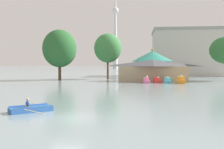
{
  "coord_description": "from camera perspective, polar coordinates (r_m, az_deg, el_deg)",
  "views": [
    {
      "loc": [
        4.95,
        -17.91,
        3.74
      ],
      "look_at": [
        0.74,
        25.87,
        2.17
      ],
      "focal_mm": 41.51,
      "sensor_mm": 36.0,
      "label": 1
    }
  ],
  "objects": [
    {
      "name": "boathouse",
      "position": [
        61.62,
        8.9,
        1.0
      ],
      "size": [
        16.83,
        7.74,
        5.05
      ],
      "color": "tan",
      "rests_on": "ground"
    },
    {
      "name": "pedal_boat_orange",
      "position": [
        55.18,
        14.93,
        -1.29
      ],
      "size": [
        1.99,
        2.94,
        1.76
      ],
      "rotation": [
        0.0,
        0.0,
        -1.7
      ],
      "color": "orange",
      "rests_on": "ground"
    },
    {
      "name": "background_building_block",
      "position": [
        96.97,
        15.99,
        4.63
      ],
      "size": [
        23.74,
        15.91,
        16.5
      ],
      "color": "beige",
      "rests_on": "ground"
    },
    {
      "name": "green_roof_pavilion",
      "position": [
        75.2,
        8.86,
        2.62
      ],
      "size": [
        11.85,
        11.85,
        8.55
      ],
      "color": "brown",
      "rests_on": "ground"
    },
    {
      "name": "pedal_boat_cyan",
      "position": [
        55.74,
        12.12,
        -1.35
      ],
      "size": [
        1.65,
        2.62,
        1.44
      ],
      "rotation": [
        0.0,
        0.0,
        -1.67
      ],
      "color": "#4CB7CC",
      "rests_on": "ground"
    },
    {
      "name": "shoreline_tree_tall_left",
      "position": [
        67.69,
        -11.48,
        5.63
      ],
      "size": [
        8.62,
        8.62,
        12.84
      ],
      "color": "brown",
      "rests_on": "ground"
    },
    {
      "name": "ground_plane",
      "position": [
        18.96,
        -9.89,
        -9.37
      ],
      "size": [
        2000.0,
        2000.0,
        0.0
      ],
      "primitive_type": "plane",
      "color": "gray"
    },
    {
      "name": "pedal_boat_red",
      "position": [
        56.24,
        9.94,
        -1.33
      ],
      "size": [
        1.64,
        2.81,
        1.4
      ],
      "rotation": [
        0.0,
        0.0,
        -1.46
      ],
      "color": "red",
      "rests_on": "ground"
    },
    {
      "name": "rowboat_with_rower",
      "position": [
        21.96,
        -17.46,
        -7.25
      ],
      "size": [
        3.4,
        3.44,
        1.21
      ],
      "rotation": [
        0.0,
        0.0,
        0.68
      ],
      "color": "#2D60AD",
      "rests_on": "ground"
    },
    {
      "name": "pedal_boat_pink",
      "position": [
        55.02,
        7.54,
        -1.39
      ],
      "size": [
        1.59,
        2.86,
        1.64
      ],
      "rotation": [
        0.0,
        0.0,
        -1.47
      ],
      "color": "pink",
      "rests_on": "ground"
    },
    {
      "name": "shoreline_tree_mid",
      "position": [
        70.94,
        -0.93,
        5.82
      ],
      "size": [
        7.49,
        7.49,
        12.41
      ],
      "color": "brown",
      "rests_on": "ground"
    },
    {
      "name": "distant_broadcast_tower",
      "position": [
        306.45,
        0.75,
        12.09
      ],
      "size": [
        7.55,
        7.55,
        132.46
      ],
      "color": "silver",
      "rests_on": "ground"
    }
  ]
}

